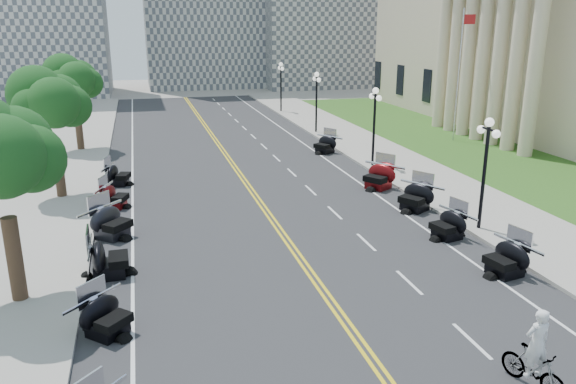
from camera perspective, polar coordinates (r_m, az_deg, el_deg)
ground at (r=19.69m, az=3.73°, el=-10.22°), size 160.00×160.00×0.00m
road at (r=28.63m, az=-2.63°, el=-1.40°), size 16.00×90.00×0.01m
centerline_yellow_a at (r=28.60m, az=-2.87°, el=-1.40°), size 0.12×90.00×0.00m
centerline_yellow_b at (r=28.65m, az=-2.40°, el=-1.36°), size 0.12×90.00×0.00m
edge_line_north at (r=30.55m, az=9.17°, el=-0.40°), size 0.12×90.00×0.00m
edge_line_south at (r=28.05m, az=-15.52°, el=-2.38°), size 0.12×90.00×0.00m
lane_dash_5 at (r=17.82m, az=18.15°, el=-14.16°), size 0.12×2.00×0.00m
lane_dash_6 at (r=20.84m, az=12.21°, el=-8.95°), size 0.12×2.00×0.00m
lane_dash_7 at (r=24.15m, az=7.94°, el=-5.05°), size 0.12×2.00×0.00m
lane_dash_8 at (r=27.64m, az=4.76°, el=-2.10°), size 0.12×2.00×0.00m
lane_dash_9 at (r=31.25m, az=2.32°, el=0.19°), size 0.12×2.00×0.00m
lane_dash_10 at (r=34.95m, az=0.38°, el=2.00°), size 0.12×2.00×0.00m
lane_dash_11 at (r=38.70m, az=-1.18°, el=3.46°), size 0.12×2.00×0.00m
lane_dash_12 at (r=42.50m, az=-2.47°, el=4.66°), size 0.12×2.00×0.00m
lane_dash_13 at (r=46.34m, az=-3.55°, el=5.66°), size 0.12×2.00×0.00m
lane_dash_14 at (r=50.20m, az=-4.47°, el=6.50°), size 0.12×2.00×0.00m
lane_dash_15 at (r=54.08m, az=-5.26°, el=7.23°), size 0.12×2.00×0.00m
lane_dash_16 at (r=57.98m, az=-5.94°, el=7.85°), size 0.12×2.00×0.00m
lane_dash_17 at (r=61.89m, az=-6.54°, el=8.39°), size 0.12×2.00×0.00m
lane_dash_18 at (r=65.81m, az=-7.07°, el=8.87°), size 0.12×2.00×0.00m
lane_dash_19 at (r=69.74m, az=-7.54°, el=9.30°), size 0.12×2.00×0.00m
sidewalk_north at (r=32.38m, az=15.83°, el=0.27°), size 5.00×90.00×0.15m
sidewalk_south at (r=28.43m, az=-23.80°, el=-2.85°), size 5.00×90.00×0.15m
lawn at (r=42.60m, az=18.57°, el=3.87°), size 9.00×60.00×0.10m
distant_block_c at (r=86.20m, az=4.05°, el=18.12°), size 20.00×14.00×22.00m
street_lamp_2 at (r=25.87m, az=19.29°, el=1.67°), size 0.50×1.20×4.90m
street_lamp_3 at (r=36.16m, az=8.73°, el=6.51°), size 0.50×1.20×4.90m
street_lamp_4 at (r=47.26m, az=2.90°, el=9.07°), size 0.50×1.20×4.90m
street_lamp_5 at (r=58.72m, az=-0.72°, el=10.60°), size 0.50×1.20×4.90m
flagpole at (r=45.47m, az=16.93°, el=11.12°), size 1.10×0.20×10.00m
tree_2 at (r=19.53m, az=-27.20°, el=2.55°), size 4.80×4.80×9.20m
tree_3 at (r=31.17m, az=-22.88°, el=7.78°), size 4.80×4.80×9.20m
tree_4 at (r=43.01m, az=-20.89°, el=10.13°), size 4.80×4.80×9.20m
motorcycle_n_5 at (r=22.17m, az=21.27°, el=-6.20°), size 2.36×2.36×1.41m
motorcycle_n_6 at (r=25.07m, az=15.93°, el=-3.09°), size 2.35×2.35×1.36m
motorcycle_n_7 at (r=28.38m, az=12.80°, el=-0.39°), size 2.95×2.95×1.51m
motorcycle_n_8 at (r=31.77m, az=9.19°, el=1.70°), size 3.09×3.09×1.56m
motorcycle_n_10 at (r=40.21m, az=3.76°, el=4.94°), size 2.75×2.75×1.40m
motorcycle_s_5 at (r=17.80m, az=-17.97°, el=-11.78°), size 2.68×2.68×1.33m
motorcycle_s_6 at (r=21.59m, az=-17.79°, el=-6.28°), size 2.26×2.26×1.54m
motorcycle_s_7 at (r=25.34m, az=-17.51°, el=-2.80°), size 3.12×3.12×1.54m
motorcycle_s_8 at (r=29.43m, az=-17.25°, el=-0.32°), size 2.42×2.42×1.31m
motorcycle_s_9 at (r=33.48m, az=-16.90°, el=1.78°), size 2.40×2.40×1.35m
bicycle at (r=16.10m, az=23.64°, el=-16.14°), size 1.06×1.91×1.10m
cyclist_rider at (r=15.38m, az=24.30°, el=-11.43°), size 0.69×0.45×1.88m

